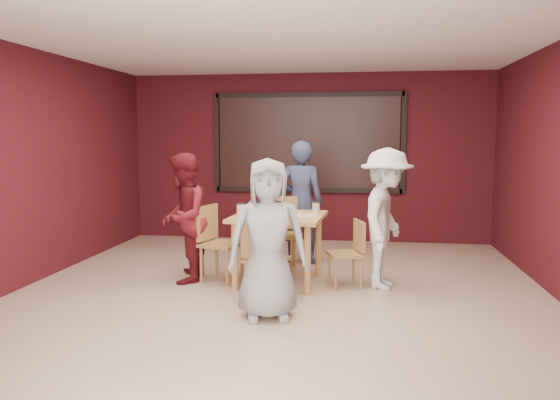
# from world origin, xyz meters

# --- Properties ---
(floor) EXTENTS (7.00, 7.00, 0.00)m
(floor) POSITION_xyz_m (0.00, 0.00, 0.00)
(floor) COLOR tan
(floor) RESTS_ON ground
(window_blinds) EXTENTS (3.00, 0.02, 1.50)m
(window_blinds) POSITION_xyz_m (0.00, 3.45, 1.65)
(window_blinds) COLOR black
(dining_table) EXTENTS (1.12, 1.12, 0.98)m
(dining_table) POSITION_xyz_m (-0.08, 0.69, 0.72)
(dining_table) COLOR tan
(dining_table) RESTS_ON floor
(chair_front) EXTENTS (0.52, 0.52, 0.86)m
(chair_front) POSITION_xyz_m (-0.14, 0.02, 0.48)
(chair_front) COLOR #A68240
(chair_front) RESTS_ON floor
(chair_back) EXTENTS (0.48, 0.48, 0.96)m
(chair_back) POSITION_xyz_m (-0.17, 1.38, 0.54)
(chair_back) COLOR #A68240
(chair_back) RESTS_ON floor
(chair_left) EXTENTS (0.55, 0.55, 0.92)m
(chair_left) POSITION_xyz_m (-0.85, 0.70, 0.52)
(chair_left) COLOR #A68240
(chair_left) RESTS_ON floor
(chair_right) EXTENTS (0.47, 0.47, 0.78)m
(chair_right) POSITION_xyz_m (0.78, 0.67, 0.44)
(chair_right) COLOR #A68240
(chair_right) RESTS_ON floor
(diner_front) EXTENTS (0.85, 0.65, 1.55)m
(diner_front) POSITION_xyz_m (0.01, -0.59, 0.78)
(diner_front) COLOR #959595
(diner_front) RESTS_ON floor
(diner_back) EXTENTS (0.64, 0.43, 1.70)m
(diner_back) POSITION_xyz_m (0.06, 1.80, 0.85)
(diner_back) COLOR #333A5A
(diner_back) RESTS_ON floor
(diner_left) EXTENTS (0.67, 0.82, 1.56)m
(diner_left) POSITION_xyz_m (-1.23, 0.61, 0.78)
(diner_left) COLOR maroon
(diner_left) RESTS_ON floor
(diner_right) EXTENTS (0.83, 1.16, 1.63)m
(diner_right) POSITION_xyz_m (1.17, 0.67, 0.81)
(diner_right) COLOR white
(diner_right) RESTS_ON floor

